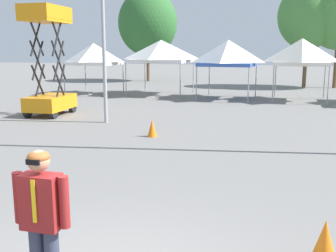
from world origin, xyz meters
TOP-DOWN VIEW (x-y plane):
  - canopy_tent_far_right at (-9.60, 19.04)m, footprint 2.89×2.89m
  - canopy_tent_left_of_center at (-5.47, 19.91)m, footprint 3.53×3.53m
  - canopy_tent_behind_left at (-1.20, 19.01)m, footprint 3.18×3.18m
  - canopy_tent_far_left at (2.76, 19.20)m, footprint 2.90×2.90m
  - scissor_lift at (-7.73, 11.10)m, footprint 1.55×2.39m
  - person_foreground at (-0.43, -0.34)m, footprint 0.65×0.27m
  - tree_behind_tents_center at (-9.81, 29.86)m, footprint 5.15×5.15m
  - tree_behind_tents_left at (3.34, 27.58)m, footprint 4.35×4.35m
  - traffic_cone_lot_center at (2.60, 1.61)m, footprint 0.32×0.32m
  - traffic_cone_near_barrier at (-2.10, 8.20)m, footprint 0.32×0.32m

SIDE VIEW (x-z plane):
  - traffic_cone_lot_center at x=2.60m, z-range 0.00..0.55m
  - traffic_cone_near_barrier at x=-2.10m, z-range 0.00..0.56m
  - person_foreground at x=-0.43m, z-range 0.14..1.92m
  - scissor_lift at x=-7.73m, z-range -0.94..3.63m
  - canopy_tent_far_right at x=-9.60m, z-range 0.92..4.10m
  - canopy_tent_behind_left at x=-1.20m, z-range 0.93..4.26m
  - canopy_tent_far_left at x=2.76m, z-range 0.97..4.36m
  - canopy_tent_left_of_center at x=-5.47m, z-range 1.00..4.37m
  - tree_behind_tents_center at x=-9.81m, z-range 1.11..9.01m
  - tree_behind_tents_left at x=3.34m, z-range 1.39..8.97m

